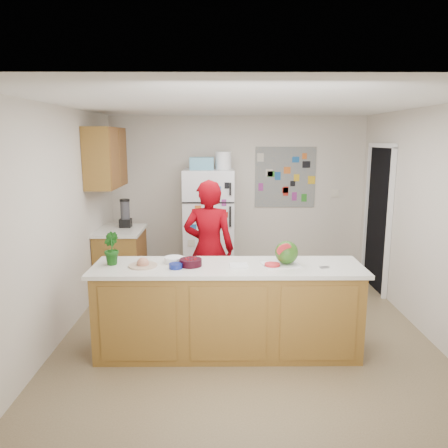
{
  "coord_description": "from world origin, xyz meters",
  "views": [
    {
      "loc": [
        -0.27,
        -4.66,
        2.16
      ],
      "look_at": [
        -0.23,
        0.2,
        1.2
      ],
      "focal_mm": 35.0,
      "sensor_mm": 36.0,
      "label": 1
    }
  ],
  "objects_px": {
    "refrigerator": "(209,225)",
    "person": "(209,249)",
    "cherry_bowl": "(191,262)",
    "watermelon": "(287,252)"
  },
  "relations": [
    {
      "from": "refrigerator",
      "to": "person",
      "type": "height_order",
      "value": "refrigerator"
    },
    {
      "from": "refrigerator",
      "to": "person",
      "type": "xyz_separation_m",
      "value": [
        0.04,
        -1.43,
        -0.01
      ]
    },
    {
      "from": "person",
      "to": "cherry_bowl",
      "type": "distance_m",
      "value": 0.98
    },
    {
      "from": "refrigerator",
      "to": "cherry_bowl",
      "type": "xyz_separation_m",
      "value": [
        -0.12,
        -2.39,
        0.11
      ]
    },
    {
      "from": "refrigerator",
      "to": "watermelon",
      "type": "xyz_separation_m",
      "value": [
        0.83,
        -2.36,
        0.2
      ]
    },
    {
      "from": "person",
      "to": "cherry_bowl",
      "type": "bearing_deg",
      "value": 85.74
    },
    {
      "from": "person",
      "to": "watermelon",
      "type": "bearing_deg",
      "value": 135.31
    },
    {
      "from": "watermelon",
      "to": "cherry_bowl",
      "type": "xyz_separation_m",
      "value": [
        -0.95,
        -0.03,
        -0.09
      ]
    },
    {
      "from": "refrigerator",
      "to": "cherry_bowl",
      "type": "relative_size",
      "value": 7.72
    },
    {
      "from": "refrigerator",
      "to": "person",
      "type": "relative_size",
      "value": 1.01
    }
  ]
}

